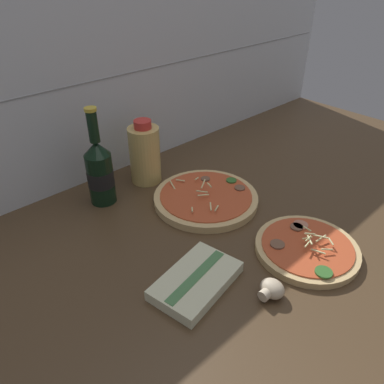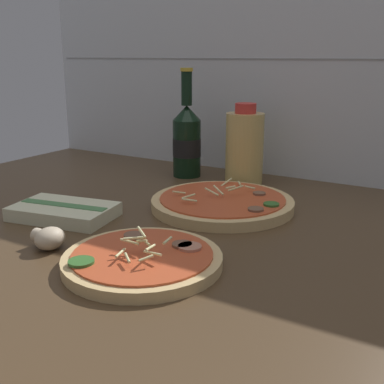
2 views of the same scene
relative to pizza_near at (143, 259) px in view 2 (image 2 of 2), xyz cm
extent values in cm
cube|color=#4C3823|center=(7.43, 14.17, -2.21)|extent=(160.00, 90.00, 2.50)
cube|color=silver|center=(7.43, 59.67, 26.54)|extent=(160.00, 1.00, 60.00)
cube|color=gray|center=(7.43, 59.12, 26.54)|extent=(156.80, 0.16, 0.30)
cylinder|color=tan|center=(0.01, -0.02, -0.15)|extent=(22.40, 22.40, 1.61)
cylinder|color=#C14C28|center=(0.01, -0.02, 0.80)|extent=(19.71, 19.71, 0.30)
cylinder|color=#336628|center=(-4.94, -6.84, 1.15)|extent=(3.49, 3.49, 0.40)
cylinder|color=brown|center=(-4.84, 4.42, 1.15)|extent=(3.13, 3.13, 0.40)
cylinder|color=#B7755B|center=(4.74, 4.88, 1.15)|extent=(3.41, 3.41, 0.40)
cylinder|color=brown|center=(3.36, 5.04, 1.15)|extent=(2.94, 2.94, 0.40)
cylinder|color=beige|center=(-0.82, -0.69, 3.24)|extent=(2.25, 2.52, 0.47)
cylinder|color=beige|center=(-1.23, -3.23, 1.90)|extent=(1.16, 2.99, 0.45)
cylinder|color=beige|center=(2.76, -1.40, 2.05)|extent=(3.19, 0.85, 0.70)
cylinder|color=beige|center=(0.42, 0.58, 2.31)|extent=(1.99, 1.59, 0.63)
cylinder|color=beige|center=(-0.08, 0.07, 2.72)|extent=(1.90, 0.48, 0.83)
cylinder|color=beige|center=(3.23, -3.51, 2.24)|extent=(1.35, 1.96, 0.68)
cylinder|color=beige|center=(0.65, -4.12, 1.93)|extent=(2.20, 1.91, 0.59)
cylinder|color=beige|center=(2.78, 2.16, 2.67)|extent=(0.44, 2.09, 0.57)
cylinder|color=beige|center=(-1.60, -0.72, 2.56)|extent=(2.86, 0.84, 0.66)
cylinder|color=beige|center=(2.41, -1.43, 2.79)|extent=(1.13, 3.17, 0.86)
cylinder|color=beige|center=(0.01, -0.03, 4.05)|extent=(2.39, 1.57, 1.06)
cylinder|color=tan|center=(-2.48, 28.91, 0.01)|extent=(27.22, 27.22, 1.92)
cylinder|color=#C14C28|center=(-2.48, 28.91, 1.12)|extent=(23.95, 23.95, 0.30)
cylinder|color=brown|center=(6.20, 24.82, 1.47)|extent=(2.80, 2.80, 0.40)
cylinder|color=brown|center=(2.75, 34.39, 1.47)|extent=(2.50, 2.50, 0.40)
cylinder|color=#336628|center=(7.76, 28.95, 1.47)|extent=(2.85, 2.85, 0.40)
cylinder|color=beige|center=(-6.25, 37.90, 1.68)|extent=(1.22, 3.25, 1.41)
cylinder|color=beige|center=(-6.52, 23.18, 2.33)|extent=(1.97, 2.22, 0.91)
cylinder|color=beige|center=(-5.68, 21.98, 2.03)|extent=(2.68, 1.65, 0.70)
cylinder|color=beige|center=(-10.29, 25.74, 1.89)|extent=(1.98, 2.23, 0.89)
cylinder|color=beige|center=(-3.56, 29.30, 2.45)|extent=(3.02, 1.70, 1.40)
cylinder|color=beige|center=(-4.33, 28.02, 2.32)|extent=(3.36, 1.06, 1.13)
cylinder|color=beige|center=(-3.24, 38.07, 1.82)|extent=(1.67, 2.16, 0.41)
cylinder|color=beige|center=(-0.94, 31.53, 2.67)|extent=(2.88, 1.69, 1.39)
cylinder|color=beige|center=(0.32, 35.33, 2.12)|extent=(2.09, 1.17, 0.77)
cylinder|color=beige|center=(-0.96, 29.20, 3.41)|extent=(1.13, 2.29, 0.39)
cylinder|color=black|center=(-21.86, 47.56, 5.81)|extent=(6.70, 6.70, 13.54)
cone|color=black|center=(-21.86, 47.56, 14.32)|extent=(6.70, 6.70, 3.49)
cylinder|color=black|center=(-21.86, 47.56, 19.94)|extent=(2.55, 2.55, 7.75)
cylinder|color=gold|center=(-21.86, 47.56, 24.21)|extent=(2.93, 2.93, 0.80)
cylinder|color=black|center=(-21.86, 47.56, 6.08)|extent=(6.77, 6.77, 4.33)
cylinder|color=#D6B766|center=(-7.13, 48.46, 7.03)|extent=(8.58, 8.58, 15.97)
cylinder|color=red|center=(-7.13, 48.46, 16.11)|extent=(4.72, 4.72, 2.18)
cylinder|color=beige|center=(-17.56, -2.33, 0.76)|extent=(2.21, 2.21, 2.21)
ellipsoid|color=#C6B293|center=(-15.60, -2.33, 0.76)|extent=(4.17, 4.91, 3.44)
cube|color=beige|center=(-24.47, 9.28, 0.24)|extent=(19.55, 14.06, 2.40)
cube|color=#4C7F4C|center=(-24.47, 9.28, 1.52)|extent=(17.02, 5.05, 0.16)
camera|label=1|loc=(-60.48, -28.38, 54.67)|focal=35.00mm
camera|label=2|loc=(37.65, -49.53, 27.44)|focal=45.00mm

